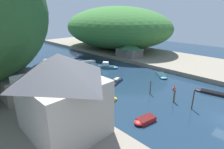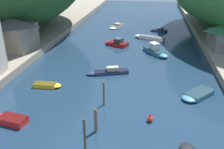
# 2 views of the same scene
# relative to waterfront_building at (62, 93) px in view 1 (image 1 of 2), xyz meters

# --- Properties ---
(water_surface) EXTENTS (130.00, 130.00, 0.00)m
(water_surface) POSITION_rel_waterfront_building_xyz_m (18.40, 16.52, -6.09)
(water_surface) COLOR #192D42
(water_surface) RESTS_ON ground
(right_bank) EXTENTS (22.00, 120.00, 1.11)m
(right_bank) POSITION_rel_waterfront_building_xyz_m (43.08, 16.52, -5.54)
(right_bank) COLOR gray
(right_bank) RESTS_ON ground
(hillside_right) EXTENTS (34.23, 47.92, 16.46)m
(hillside_right) POSITION_rel_waterfront_building_xyz_m (44.18, 34.14, 3.24)
(hillside_right) COLOR #387033
(hillside_right) RESTS_ON right_bank
(waterfront_building) EXTENTS (8.52, 10.23, 9.65)m
(waterfront_building) POSITION_rel_waterfront_building_xyz_m (0.00, 0.00, 0.00)
(waterfront_building) COLOR #B2A899
(waterfront_building) RESTS_ON left_bank
(boathouse_shed) EXTENTS (7.49, 6.71, 5.32)m
(boathouse_shed) POSITION_rel_waterfront_building_xyz_m (-0.06, 13.18, -2.25)
(boathouse_shed) COLOR gray
(boathouse_shed) RESTS_ON left_bank
(right_bank_cottage) EXTENTS (6.35, 7.82, 4.64)m
(right_bank_cottage) POSITION_rel_waterfront_building_xyz_m (35.95, 19.65, -2.58)
(right_bank_cottage) COLOR slate
(right_bank_cottage) RESTS_ON right_bank
(boat_navy_launch) EXTENTS (2.47, 6.05, 0.45)m
(boat_navy_launch) POSITION_rel_waterfront_building_xyz_m (26.71, -8.68, -5.87)
(boat_navy_launch) COLOR black
(boat_navy_launch) RESTS_ON water_surface
(boat_mid_channel) EXTENTS (3.57, 1.39, 0.47)m
(boat_mid_channel) POSITION_rel_waterfront_building_xyz_m (10.31, 2.67, -5.86)
(boat_mid_channel) COLOR gold
(boat_mid_channel) RESTS_ON water_surface
(boat_far_right_bank) EXTENTS (4.26, 3.27, 0.93)m
(boat_far_right_bank) POSITION_rel_waterfront_building_xyz_m (24.38, 33.21, -5.80)
(boat_far_right_bank) COLOR navy
(boat_far_right_bank) RESTS_ON water_surface
(boat_open_rowboat) EXTENTS (4.67, 5.71, 1.83)m
(boat_open_rowboat) POSITION_rel_waterfront_building_xyz_m (23.88, 17.38, -5.55)
(boat_open_rowboat) COLOR teal
(boat_open_rowboat) RESTS_ON water_surface
(boat_small_dinghy) EXTENTS (3.39, 6.08, 0.83)m
(boat_small_dinghy) POSITION_rel_waterfront_building_xyz_m (14.37, 35.70, -5.83)
(boat_small_dinghy) COLOR white
(boat_small_dinghy) RESTS_ON water_surface
(boat_white_cruiser) EXTENTS (6.07, 3.05, 1.02)m
(boat_white_cruiser) POSITION_rel_waterfront_building_xyz_m (17.04, 7.84, -5.78)
(boat_white_cruiser) COLOR navy
(boat_white_cruiser) RESTS_ON water_surface
(boat_far_upstream) EXTENTS (4.47, 4.63, 0.53)m
(boat_far_upstream) POSITION_rel_waterfront_building_xyz_m (28.48, 2.90, -5.83)
(boat_far_upstream) COLOR teal
(boat_far_upstream) RESTS_ON water_surface
(boat_red_skiff) EXTENTS (3.67, 2.06, 0.66)m
(boat_red_skiff) POSITION_rel_waterfront_building_xyz_m (9.50, -5.22, -5.77)
(boat_red_skiff) COLOR red
(boat_red_skiff) RESTS_ON water_surface
(boat_cabin_cruiser) EXTENTS (6.55, 3.67, 0.71)m
(boat_cabin_cruiser) POSITION_rel_waterfront_building_xyz_m (22.29, 26.36, -5.74)
(boat_cabin_cruiser) COLOR white
(boat_cabin_cruiser) RESTS_ON water_surface
(boat_near_quay) EXTENTS (5.01, 3.60, 1.44)m
(boat_near_quay) POSITION_rel_waterfront_building_xyz_m (16.32, 21.33, -5.65)
(boat_near_quay) COLOR red
(boat_near_quay) RESTS_ON water_surface
(mooring_post_nearest) EXTENTS (0.20, 0.20, 3.52)m
(mooring_post_nearest) POSITION_rel_waterfront_building_xyz_m (18.09, -8.55, -4.33)
(mooring_post_nearest) COLOR #4C3D2D
(mooring_post_nearest) RESTS_ON water_surface
(mooring_post_second) EXTENTS (0.32, 0.32, 2.47)m
(mooring_post_second) POSITION_rel_waterfront_building_xyz_m (18.26, -5.33, -4.85)
(mooring_post_second) COLOR brown
(mooring_post_second) RESTS_ON water_surface
(mooring_post_middle) EXTENTS (0.20, 0.20, 2.80)m
(mooring_post_middle) POSITION_rel_waterfront_building_xyz_m (18.10, -0.54, -4.69)
(mooring_post_middle) COLOR brown
(mooring_post_middle) RESTS_ON water_surface
(channel_buoy_near) EXTENTS (0.61, 0.61, 0.92)m
(channel_buoy_near) POSITION_rel_waterfront_building_xyz_m (23.20, -2.97, -5.74)
(channel_buoy_near) COLOR red
(channel_buoy_near) RESTS_ON water_surface
(person_on_quay) EXTENTS (0.29, 0.42, 1.69)m
(person_on_quay) POSITION_rel_waterfront_building_xyz_m (2.92, -1.72, -4.01)
(person_on_quay) COLOR #282D3D
(person_on_quay) RESTS_ON left_bank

